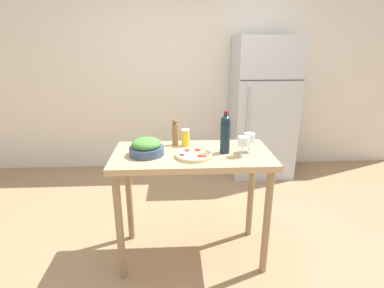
{
  "coord_description": "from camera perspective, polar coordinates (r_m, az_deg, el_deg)",
  "views": [
    {
      "loc": [
        -0.12,
        -2.14,
        1.7
      ],
      "look_at": [
        0.0,
        0.03,
        0.97
      ],
      "focal_mm": 28.0,
      "sensor_mm": 36.0,
      "label": 1
    }
  ],
  "objects": [
    {
      "name": "ground_plane",
      "position": [
        2.73,
        0.04,
        -19.98
      ],
      "size": [
        14.0,
        14.0,
        0.0
      ],
      "primitive_type": "plane",
      "color": "#9E7A56"
    },
    {
      "name": "wall_back",
      "position": [
        4.18,
        -1.57,
        12.99
      ],
      "size": [
        6.4,
        0.06,
        2.6
      ],
      "color": "silver",
      "rests_on": "ground_plane"
    },
    {
      "name": "refrigerator",
      "position": [
        4.05,
        13.34,
        6.63
      ],
      "size": [
        0.78,
        0.64,
        1.8
      ],
      "color": "#B7BCC1",
      "rests_on": "ground_plane"
    },
    {
      "name": "prep_counter",
      "position": [
        2.33,
        0.04,
        -4.8
      ],
      "size": [
        1.21,
        0.61,
        0.91
      ],
      "color": "tan",
      "rests_on": "ground_plane"
    },
    {
      "name": "wine_bottle",
      "position": [
        2.25,
        6.34,
        2.02
      ],
      "size": [
        0.08,
        0.08,
        0.32
      ],
      "color": "#142833",
      "rests_on": "prep_counter"
    },
    {
      "name": "wine_glass_near",
      "position": [
        2.21,
        9.74,
        0.34
      ],
      "size": [
        0.08,
        0.08,
        0.15
      ],
      "color": "silver",
      "rests_on": "prep_counter"
    },
    {
      "name": "wine_glass_far",
      "position": [
        2.31,
        10.86,
        1.09
      ],
      "size": [
        0.08,
        0.08,
        0.15
      ],
      "color": "silver",
      "rests_on": "prep_counter"
    },
    {
      "name": "pepper_mill",
      "position": [
        2.43,
        -3.23,
        2.18
      ],
      "size": [
        0.05,
        0.05,
        0.22
      ],
      "color": "olive",
      "rests_on": "prep_counter"
    },
    {
      "name": "salad_bowl",
      "position": [
        2.25,
        -8.66,
        -0.61
      ],
      "size": [
        0.26,
        0.26,
        0.13
      ],
      "color": "#384C6B",
      "rests_on": "prep_counter"
    },
    {
      "name": "homemade_pizza",
      "position": [
        2.2,
        0.31,
        -2.09
      ],
      "size": [
        0.27,
        0.27,
        0.03
      ],
      "color": "#DBC189",
      "rests_on": "prep_counter"
    },
    {
      "name": "salt_canister",
      "position": [
        2.42,
        -1.25,
        1.26
      ],
      "size": [
        0.07,
        0.07,
        0.14
      ],
      "color": "yellow",
      "rests_on": "prep_counter"
    }
  ]
}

